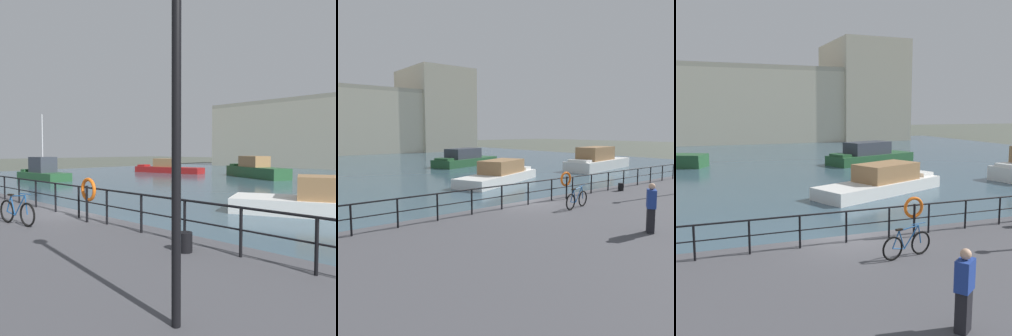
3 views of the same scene
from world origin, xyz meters
TOP-DOWN VIEW (x-y plane):
  - ground_plane at (0.00, 0.00)m, footprint 240.00×240.00m
  - moored_blue_motorboat at (-21.86, 9.51)m, footprint 6.62×2.71m
  - moored_small_launch at (-8.15, 27.49)m, footprint 9.09×5.90m
  - moored_green_narrowboat at (-20.97, 26.74)m, footprint 10.10×3.94m
  - quay_railing at (1.26, -0.75)m, footprint 25.07×0.07m
  - parked_bicycle at (0.88, -2.66)m, footprint 1.75×0.36m
  - mooring_bollard at (6.42, -1.28)m, footprint 0.32×0.32m
  - life_ring_stand at (2.10, -0.93)m, footprint 0.75×0.16m
  - quay_lamp_post at (8.47, -3.82)m, footprint 0.32×0.32m

SIDE VIEW (x-z plane):
  - ground_plane at x=0.00m, z-range 0.00..0.00m
  - moored_green_narrowboat at x=-20.97m, z-range -0.29..1.61m
  - moored_blue_motorboat at x=-21.86m, z-range -2.47..4.15m
  - moored_small_launch at x=-8.15m, z-range -0.29..2.08m
  - mooring_bollard at x=6.42m, z-range 0.74..1.18m
  - parked_bicycle at x=0.88m, z-range 0.64..1.62m
  - quay_railing at x=1.26m, z-range 0.94..2.02m
  - life_ring_stand at x=2.10m, z-range 1.02..2.42m
  - quay_lamp_post at x=8.47m, z-range 1.38..5.91m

